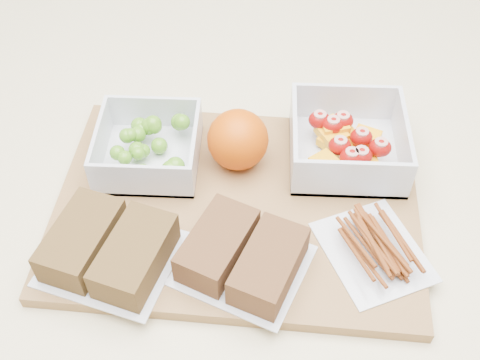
{
  "coord_description": "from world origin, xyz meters",
  "views": [
    {
      "loc": [
        0.01,
        -0.47,
        1.46
      ],
      "look_at": [
        -0.01,
        -0.0,
        0.93
      ],
      "focal_mm": 45.0,
      "sensor_mm": 36.0,
      "label": 1
    }
  ],
  "objects": [
    {
      "name": "counter",
      "position": [
        0.0,
        0.0,
        0.45
      ],
      "size": [
        1.2,
        0.9,
        0.9
      ],
      "primitive_type": "cube",
      "color": "beige",
      "rests_on": "ground"
    },
    {
      "name": "cutting_board",
      "position": [
        -0.01,
        -0.03,
        0.91
      ],
      "size": [
        0.44,
        0.32,
        0.02
      ],
      "primitive_type": "cube",
      "rotation": [
        0.0,
        0.0,
        -0.05
      ],
      "color": "olive",
      "rests_on": "counter"
    },
    {
      "name": "grape_container",
      "position": [
        -0.12,
        0.04,
        0.94
      ],
      "size": [
        0.12,
        0.12,
        0.05
      ],
      "color": "silver",
      "rests_on": "cutting_board"
    },
    {
      "name": "fruit_container",
      "position": [
        0.12,
        0.05,
        0.94
      ],
      "size": [
        0.14,
        0.14,
        0.06
      ],
      "color": "silver",
      "rests_on": "cutting_board"
    },
    {
      "name": "orange",
      "position": [
        -0.01,
        0.04,
        0.95
      ],
      "size": [
        0.07,
        0.07,
        0.07
      ],
      "primitive_type": "sphere",
      "color": "#D14E04",
      "rests_on": "cutting_board"
    },
    {
      "name": "sandwich_bag_left",
      "position": [
        -0.14,
        -0.11,
        0.94
      ],
      "size": [
        0.16,
        0.15,
        0.04
      ],
      "color": "silver",
      "rests_on": "cutting_board"
    },
    {
      "name": "sandwich_bag_center",
      "position": [
        -0.0,
        -0.12,
        0.94
      ],
      "size": [
        0.16,
        0.15,
        0.04
      ],
      "color": "silver",
      "rests_on": "cutting_board"
    },
    {
      "name": "pretzel_bag",
      "position": [
        0.14,
        -0.09,
        0.93
      ],
      "size": [
        0.14,
        0.15,
        0.03
      ],
      "color": "silver",
      "rests_on": "cutting_board"
    }
  ]
}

